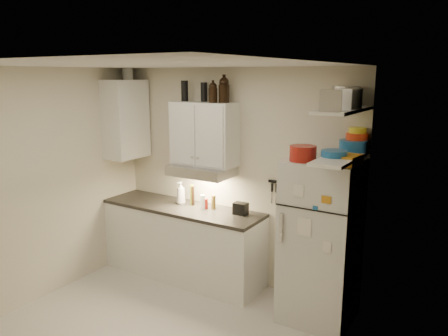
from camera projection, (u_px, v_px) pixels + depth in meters
The scene contains 36 objects.
floor at pixel (154, 336), 4.31m from camera, with size 3.20×3.00×0.02m, color beige.
ceiling at pixel (144, 63), 3.76m from camera, with size 3.20×3.00×0.02m, color silver.
back_wall at pixel (233, 177), 5.29m from camera, with size 3.20×0.02×2.60m, color beige.
left_wall at pixel (40, 186), 4.87m from camera, with size 0.02×3.00×2.60m, color beige.
right_wall at pixel (316, 243), 3.20m from camera, with size 0.02×3.00×2.60m, color beige.
base_cabinet at pixel (183, 243), 5.50m from camera, with size 2.10×0.60×0.88m, color white.
countertop at pixel (182, 208), 5.40m from camera, with size 2.10×0.62×0.04m, color #2B2925.
upper_cabinet at pixel (204, 134), 5.19m from camera, with size 0.80×0.33×0.75m, color white.
side_cabinet at pixel (126, 119), 5.64m from camera, with size 0.33×0.55×1.00m, color white.
range_hood at pixel (201, 170), 5.23m from camera, with size 0.76×0.46×0.12m, color silver.
fridge at pixel (321, 241), 4.45m from camera, with size 0.70×0.68×1.70m, color silver.
shelf_hi at pixel (344, 110), 3.95m from camera, with size 0.30×0.95×0.03m, color white.
shelf_lo at pixel (341, 158), 4.04m from camera, with size 0.30×0.95×0.03m, color white.
knife_strip at pixel (285, 183), 4.90m from camera, with size 0.42×0.02×0.03m, color black.
dutch_oven at pixel (303, 153), 4.18m from camera, with size 0.26×0.26×0.15m, color maroon.
book_stack at pixel (347, 160), 4.02m from camera, with size 0.22×0.28×0.09m, color #BD7B17.
spice_jar at pixel (324, 157), 4.14m from camera, with size 0.06×0.06×0.10m, color silver.
stock_pot at pixel (346, 96), 4.21m from camera, with size 0.27×0.27×0.19m, color silver.
tin_a at pixel (348, 99), 3.87m from camera, with size 0.18×0.16×0.18m, color #AAAAAD.
tin_b at pixel (331, 100), 3.63m from camera, with size 0.18×0.18×0.18m, color #AAAAAD.
bowl_teal at pixel (353, 146), 4.29m from camera, with size 0.27×0.27×0.11m, color #1C5C9C.
bowl_orange at pixel (357, 136), 4.32m from camera, with size 0.22×0.22×0.07m, color #EC3B16.
bowl_yellow at pixel (358, 130), 4.30m from camera, with size 0.17×0.17×0.05m, color yellow.
plates at pixel (334, 154), 4.00m from camera, with size 0.24×0.24×0.06m, color #1C5C9C.
growler_a at pixel (213, 92), 4.97m from camera, with size 0.10×0.10×0.23m, color black, non-canonical shape.
growler_b at pixel (224, 90), 4.97m from camera, with size 0.12×0.12×0.29m, color black, non-canonical shape.
thermos_a at pixel (204, 92), 5.17m from camera, with size 0.08×0.08×0.23m, color black.
thermos_b at pixel (185, 91), 5.25m from camera, with size 0.08×0.08×0.25m, color black.
side_jar at pixel (128, 73), 5.60m from camera, with size 0.13×0.13×0.18m, color silver.
soap_bottle at pixel (181, 192), 5.46m from camera, with size 0.12×0.12×0.32m, color white.
pepper_mill at pixel (213, 202), 5.27m from camera, with size 0.05×0.05×0.17m, color brown.
oil_bottle at pixel (192, 195), 5.42m from camera, with size 0.05×0.05×0.26m, color #636D1B.
vinegar_bottle at pixel (192, 196), 5.42m from camera, with size 0.05×0.05×0.24m, color black.
clear_bottle at pixel (203, 202), 5.26m from camera, with size 0.06×0.06×0.18m, color silver.
red_jar at pixel (206, 204), 5.29m from camera, with size 0.06×0.06×0.13m, color maroon.
caddy at pixel (241, 209), 5.07m from camera, with size 0.16×0.11×0.14m, color black.
Camera 1 is at (2.63, -2.92, 2.51)m, focal length 35.00 mm.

